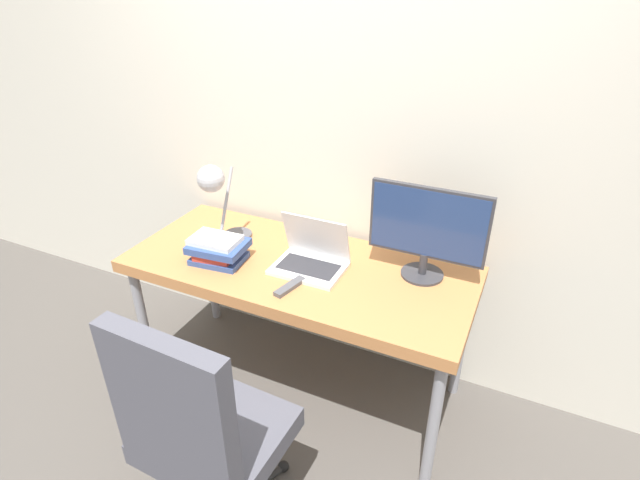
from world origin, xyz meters
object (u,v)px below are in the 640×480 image
(laptop, at_px, (311,258))
(book_stack, at_px, (218,249))
(monitor, at_px, (427,229))
(desk_lamp, at_px, (215,188))
(office_chair, at_px, (200,429))

(laptop, relative_size, book_stack, 1.18)
(monitor, bearing_deg, laptop, -162.42)
(monitor, bearing_deg, desk_lamp, -169.04)
(book_stack, bearing_deg, desk_lamp, 117.11)
(desk_lamp, bearing_deg, monitor, 10.96)
(monitor, distance_m, office_chair, 1.22)
(laptop, distance_m, office_chair, 0.91)
(desk_lamp, bearing_deg, laptop, 3.90)
(desk_lamp, distance_m, book_stack, 0.29)
(monitor, bearing_deg, book_stack, -162.46)
(desk_lamp, xyz_separation_m, book_stack, (0.05, -0.10, -0.26))
(laptop, relative_size, office_chair, 0.30)
(monitor, height_order, office_chair, monitor)
(office_chair, bearing_deg, desk_lamp, 119.43)
(monitor, relative_size, book_stack, 1.89)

